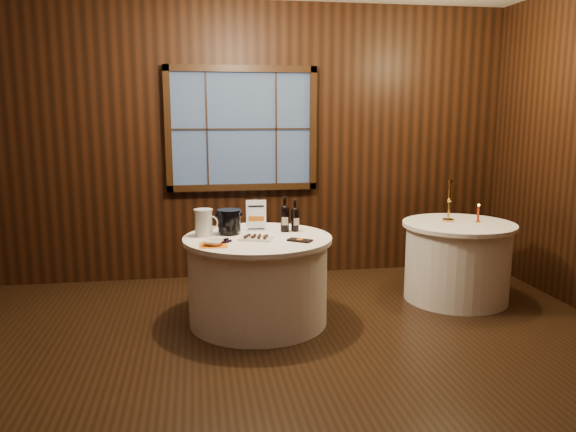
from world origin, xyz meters
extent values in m
plane|color=black|center=(0.00, 0.00, 0.00)|extent=(6.00, 6.00, 0.00)
cube|color=black|center=(0.00, 2.50, 1.50)|extent=(6.00, 0.02, 3.00)
cube|color=#33466B|center=(0.00, 2.47, 1.65)|extent=(1.50, 0.01, 1.20)
cylinder|color=white|center=(0.00, 1.00, 0.36)|extent=(1.20, 1.20, 0.73)
cylinder|color=white|center=(0.00, 1.00, 0.75)|extent=(1.28, 1.28, 0.04)
cylinder|color=white|center=(2.00, 1.30, 0.36)|extent=(1.00, 1.00, 0.73)
cylinder|color=white|center=(2.00, 1.30, 0.75)|extent=(1.08, 1.08, 0.04)
cube|color=silver|center=(0.02, 1.26, 0.78)|extent=(0.16, 0.10, 0.02)
cube|color=silver|center=(0.02, 1.26, 0.92)|extent=(0.02, 0.02, 0.27)
cube|color=white|center=(0.02, 1.25, 0.92)|extent=(0.18, 0.02, 0.26)
cylinder|color=black|center=(0.26, 1.17, 0.87)|extent=(0.08, 0.08, 0.20)
sphere|color=black|center=(0.26, 1.17, 0.97)|extent=(0.08, 0.08, 0.08)
cylinder|color=black|center=(0.26, 1.17, 1.03)|extent=(0.03, 0.03, 0.09)
cylinder|color=black|center=(0.26, 1.17, 1.08)|extent=(0.03, 0.03, 0.02)
cube|color=beige|center=(0.26, 1.13, 0.87)|extent=(0.06, 0.01, 0.07)
cylinder|color=black|center=(0.36, 1.17, 0.86)|extent=(0.07, 0.07, 0.19)
sphere|color=black|center=(0.36, 1.17, 0.96)|extent=(0.07, 0.07, 0.07)
cylinder|color=black|center=(0.36, 1.17, 1.01)|extent=(0.03, 0.03, 0.08)
cylinder|color=black|center=(0.36, 1.17, 1.05)|extent=(0.03, 0.03, 0.02)
cube|color=beige|center=(0.36, 1.13, 0.86)|extent=(0.05, 0.01, 0.07)
cylinder|color=black|center=(-0.23, 1.15, 0.78)|extent=(0.15, 0.15, 0.03)
cylinder|color=black|center=(-0.23, 1.15, 0.88)|extent=(0.20, 0.20, 0.17)
cylinder|color=black|center=(-0.23, 1.15, 0.98)|extent=(0.21, 0.21, 0.02)
cube|color=white|center=(-0.02, 0.89, 0.78)|extent=(0.31, 0.26, 0.02)
cube|color=black|center=(0.33, 0.76, 0.78)|extent=(0.22, 0.20, 0.02)
cylinder|color=#392914|center=(-0.34, 0.80, 0.79)|extent=(0.06, 0.03, 0.03)
cylinder|color=silver|center=(-0.46, 1.11, 0.88)|extent=(0.15, 0.15, 0.22)
cylinder|color=silver|center=(-0.46, 1.11, 1.00)|extent=(0.16, 0.16, 0.01)
torus|color=silver|center=(-0.38, 1.11, 0.89)|extent=(0.11, 0.06, 0.11)
cube|color=orange|center=(-0.39, 0.73, 0.77)|extent=(0.23, 0.23, 0.00)
imported|color=white|center=(-0.39, 0.73, 0.79)|extent=(0.20, 0.20, 0.04)
cylinder|color=gold|center=(1.93, 1.40, 0.78)|extent=(0.12, 0.12, 0.02)
cylinder|color=gold|center=(1.93, 1.40, 0.97)|extent=(0.03, 0.03, 0.36)
cylinder|color=gold|center=(1.93, 1.40, 1.16)|extent=(0.06, 0.06, 0.03)
cylinder|color=gold|center=(2.19, 1.29, 0.78)|extent=(0.05, 0.05, 0.01)
cylinder|color=#AA1D0D|center=(2.19, 1.29, 0.86)|extent=(0.02, 0.02, 0.15)
sphere|color=#FFB23F|center=(2.19, 1.29, 0.94)|extent=(0.02, 0.02, 0.02)
camera|label=1|loc=(-0.52, -3.69, 1.81)|focal=35.00mm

